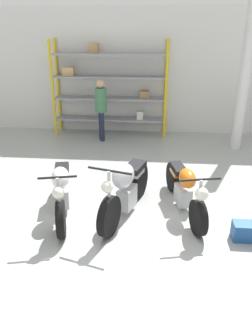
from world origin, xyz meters
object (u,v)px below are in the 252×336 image
at_px(motorcycle_silver, 126,188).
at_px(person_browsing, 101,105).
at_px(toolbox, 247,231).
at_px(shelving_rack, 110,87).
at_px(motorcycle_white, 62,189).
at_px(motorcycle_orange, 185,188).

height_order(motorcycle_silver, person_browsing, person_browsing).
bearing_deg(toolbox, motorcycle_silver, 163.11).
bearing_deg(shelving_rack, person_browsing, -102.89).
relative_size(motorcycle_white, motorcycle_silver, 1.05).
bearing_deg(person_browsing, motorcycle_silver, 86.06).
relative_size(motorcycle_silver, person_browsing, 1.15).
relative_size(motorcycle_silver, toolbox, 4.51).
bearing_deg(motorcycle_white, motorcycle_silver, 77.70).
bearing_deg(motorcycle_orange, motorcycle_white, -95.70).
distance_m(motorcycle_white, toolbox, 3.10).
relative_size(person_browsing, toolbox, 3.91).
bearing_deg(toolbox, person_browsing, 122.86).
height_order(motorcycle_white, motorcycle_orange, motorcycle_white).
height_order(shelving_rack, motorcycle_orange, shelving_rack).
relative_size(shelving_rack, person_browsing, 1.95).
bearing_deg(motorcycle_orange, person_browsing, -164.04).
bearing_deg(motorcycle_orange, toolbox, 34.98).
relative_size(shelving_rack, motorcycle_white, 1.61).
height_order(motorcycle_white, person_browsing, person_browsing).
xyz_separation_m(shelving_rack, toolbox, (2.85, -5.33, -1.28)).
xyz_separation_m(motorcycle_silver, person_browsing, (-1.08, 4.06, 0.51)).
bearing_deg(shelving_rack, motorcycle_white, -92.25).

